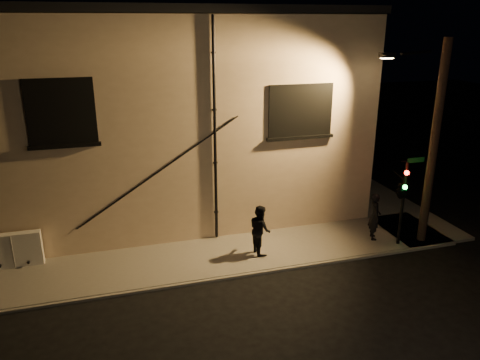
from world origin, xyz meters
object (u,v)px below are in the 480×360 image
object	(u,v)px
utility_cabinet	(13,250)
pedestrian_a	(375,216)
traffic_signal	(402,189)
pedestrian_b	(260,229)
streetlamp_pole	(431,141)

from	to	relation	value
utility_cabinet	pedestrian_a	xyz separation A→B (m)	(13.18, -1.57, 0.32)
utility_cabinet	traffic_signal	size ratio (longest dim) A/B	0.55
utility_cabinet	pedestrian_b	xyz separation A→B (m)	(8.52, -1.44, 0.31)
utility_cabinet	traffic_signal	xyz separation A→B (m)	(13.65, -2.38, 1.67)
pedestrian_b	streetlamp_pole	bearing A→B (deg)	-100.37
utility_cabinet	traffic_signal	distance (m)	13.95
traffic_signal	streetlamp_pole	size ratio (longest dim) A/B	0.44
traffic_signal	pedestrian_b	bearing A→B (deg)	169.63
utility_cabinet	pedestrian_b	bearing A→B (deg)	-9.61
pedestrian_a	pedestrian_b	xyz separation A→B (m)	(-4.66, 0.13, -0.01)
pedestrian_a	utility_cabinet	bearing A→B (deg)	102.75
pedestrian_b	traffic_signal	world-z (taller)	traffic_signal
pedestrian_a	streetlamp_pole	xyz separation A→B (m)	(1.68, -0.58, 3.01)
utility_cabinet	streetlamp_pole	size ratio (longest dim) A/B	0.24
pedestrian_a	pedestrian_b	distance (m)	4.66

